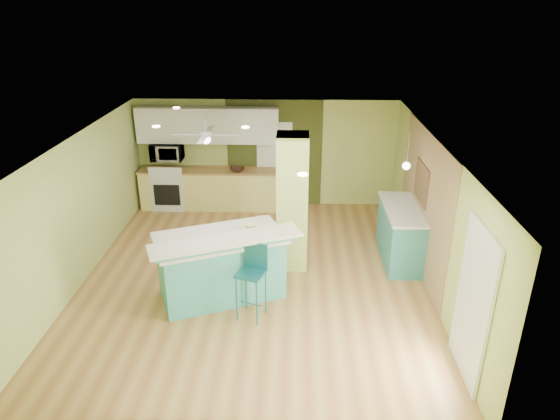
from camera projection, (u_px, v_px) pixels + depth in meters
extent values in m
cube|color=#9E6937|center=(255.00, 278.00, 8.91)|extent=(6.00, 7.00, 0.01)
cube|color=white|center=(252.00, 141.00, 7.91)|extent=(6.00, 7.00, 0.01)
cube|color=#B7C76B|center=(266.00, 153.00, 11.63)|extent=(6.00, 0.01, 2.50)
cube|color=#B7C76B|center=(225.00, 349.00, 5.20)|extent=(6.00, 0.01, 2.50)
cube|color=#B7C76B|center=(78.00, 211.00, 8.51)|extent=(0.01, 7.00, 2.50)
cube|color=#B7C76B|center=(433.00, 216.00, 8.31)|extent=(0.01, 7.00, 2.50)
cube|color=#927353|center=(424.00, 203.00, 8.87)|extent=(0.02, 3.40, 2.50)
cube|color=#40471C|center=(275.00, 154.00, 11.61)|extent=(2.20, 0.02, 2.50)
cube|color=white|center=(275.00, 164.00, 11.68)|extent=(0.82, 0.05, 2.00)
cube|color=white|center=(473.00, 305.00, 6.28)|extent=(0.04, 1.08, 2.10)
cube|color=#ACC65C|center=(292.00, 203.00, 8.85)|extent=(0.55, 0.55, 2.50)
cube|color=#EBE37B|center=(210.00, 189.00, 11.71)|extent=(3.20, 0.60, 0.90)
cube|color=olive|center=(209.00, 170.00, 11.52)|extent=(3.25, 0.63, 0.04)
cube|color=silver|center=(170.00, 189.00, 11.74)|extent=(0.76, 0.64, 0.90)
cube|color=black|center=(167.00, 195.00, 11.45)|extent=(0.59, 0.02, 0.50)
cube|color=silver|center=(165.00, 171.00, 11.25)|extent=(0.76, 0.06, 0.18)
cube|color=white|center=(208.00, 125.00, 11.22)|extent=(3.20, 0.34, 0.80)
imported|color=silver|center=(167.00, 152.00, 11.38)|extent=(0.70, 0.48, 0.39)
cylinder|color=silver|center=(205.00, 124.00, 9.87)|extent=(0.03, 0.03, 0.40)
cylinder|color=silver|center=(206.00, 134.00, 9.95)|extent=(0.24, 0.24, 0.10)
sphere|color=white|center=(206.00, 140.00, 9.99)|extent=(0.18, 0.18, 0.18)
cylinder|color=silver|center=(408.00, 149.00, 8.64)|extent=(0.01, 0.01, 0.62)
sphere|color=white|center=(406.00, 166.00, 8.76)|extent=(0.14, 0.14, 0.14)
cube|color=brown|center=(422.00, 183.00, 8.93)|extent=(0.03, 0.90, 0.70)
cube|color=teal|center=(221.00, 267.00, 8.22)|extent=(2.16, 1.64, 1.03)
cube|color=beige|center=(220.00, 238.00, 8.00)|extent=(2.31, 1.79, 0.06)
cube|color=teal|center=(227.00, 245.00, 7.57)|extent=(2.08, 0.99, 0.15)
cube|color=beige|center=(226.00, 241.00, 7.54)|extent=(2.34, 1.34, 0.05)
cylinder|color=#1B6F7D|center=(237.00, 299.00, 7.60)|extent=(0.03, 0.03, 0.76)
cylinder|color=#1B6F7D|center=(257.00, 304.00, 7.48)|extent=(0.03, 0.03, 0.76)
cylinder|color=#1B6F7D|center=(246.00, 288.00, 7.89)|extent=(0.03, 0.03, 0.76)
cylinder|color=#1B6F7D|center=(266.00, 292.00, 7.77)|extent=(0.03, 0.03, 0.76)
cube|color=#1B6F7D|center=(251.00, 273.00, 7.53)|extent=(0.51, 0.51, 0.03)
cube|color=#1B6F7D|center=(255.00, 255.00, 7.59)|extent=(0.39, 0.16, 0.42)
cube|color=teal|center=(401.00, 235.00, 9.34)|extent=(0.66, 1.58, 1.02)
cube|color=white|center=(404.00, 209.00, 9.13)|extent=(0.70, 1.65, 0.05)
imported|color=#371F16|center=(237.00, 169.00, 11.40)|extent=(0.40, 0.40, 0.08)
cylinder|color=gold|center=(250.00, 229.00, 8.03)|extent=(0.16, 0.16, 0.18)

